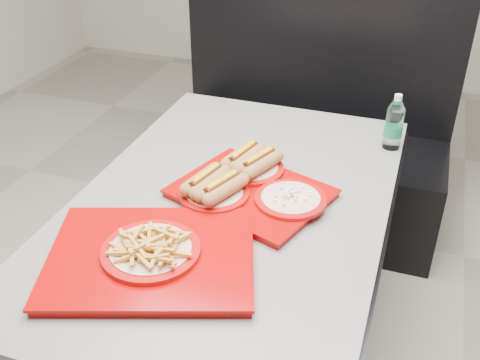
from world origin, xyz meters
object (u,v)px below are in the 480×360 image
(diner_table, at_px, (232,244))
(tray_near, at_px, (247,185))
(tray_far, at_px, (151,253))
(water_bottle, at_px, (394,125))
(booth_bench, at_px, (308,141))

(diner_table, height_order, tray_near, tray_near)
(tray_near, height_order, tray_far, tray_far)
(tray_near, bearing_deg, water_bottle, 49.65)
(diner_table, distance_m, tray_near, 0.21)
(booth_bench, xyz_separation_m, tray_far, (-0.10, -1.42, 0.38))
(booth_bench, height_order, tray_far, booth_bench)
(tray_near, xyz_separation_m, water_bottle, (0.38, 0.44, 0.05))
(tray_far, bearing_deg, diner_table, 73.84)
(tray_far, distance_m, water_bottle, 0.97)
(booth_bench, xyz_separation_m, tray_near, (0.03, -1.05, 0.38))
(tray_near, xyz_separation_m, tray_far, (-0.13, -0.38, -0.00))
(diner_table, relative_size, tray_far, 2.31)
(diner_table, distance_m, water_bottle, 0.69)
(booth_bench, bearing_deg, tray_far, -93.83)
(diner_table, bearing_deg, water_bottle, 50.14)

